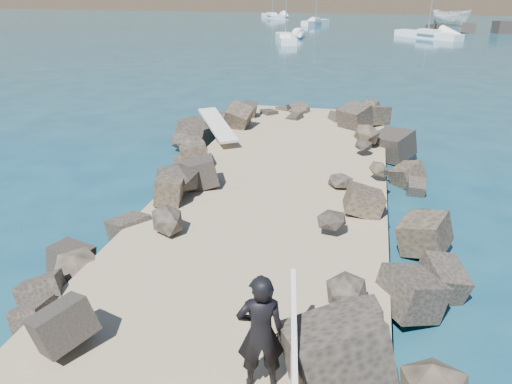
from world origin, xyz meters
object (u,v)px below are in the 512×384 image
boat_imported (451,17)px  surfer_with_board (265,333)px  surfboard_resting (218,128)px  sailboat_a (285,38)px

boat_imported → surfer_with_board: (-11.15, -71.16, 0.37)m
surfboard_resting → sailboat_a: (-3.72, 36.21, -0.70)m
surfer_with_board → sailboat_a: (-7.80, 47.38, -1.16)m
surfer_with_board → sailboat_a: sailboat_a is taller
surfboard_resting → sailboat_a: size_ratio=0.31×
boat_imported → sailboat_a: bearing=-178.5°
boat_imported → surfer_with_board: bearing=-148.8°
boat_imported → sailboat_a: (-18.95, -23.79, -0.79)m
surfboard_resting → surfer_with_board: 11.90m
sailboat_a → surfer_with_board: bearing=-80.7°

